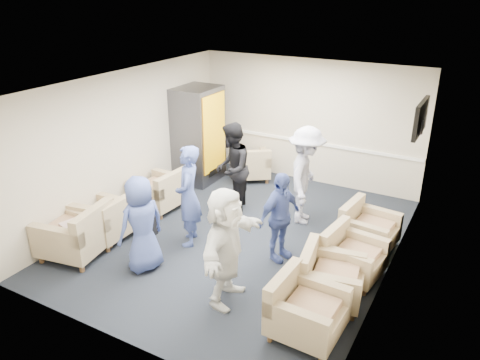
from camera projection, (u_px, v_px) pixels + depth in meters
The scene contains 25 objects.
floor at pixel (241, 237), 8.26m from camera, with size 6.00×6.00×0.00m, color black.
ceiling at pixel (241, 84), 7.20m from camera, with size 6.00×6.00×0.00m, color white.
back_wall at pixel (308, 122), 10.14m from camera, with size 5.00×0.02×2.70m, color beige.
front_wall at pixel (114, 249), 5.31m from camera, with size 5.00×0.02×2.70m, color beige.
left_wall at pixel (126, 142), 8.85m from camera, with size 0.02×6.00×2.70m, color beige.
right_wall at pixel (396, 196), 6.61m from camera, with size 0.02×6.00×2.70m, color beige.
chair_rail at pixel (306, 142), 10.30m from camera, with size 4.98×0.04×0.06m, color white.
tv at pixel (421, 118), 7.82m from camera, with size 0.10×1.00×0.58m.
armchair_left_near at pixel (78, 235), 7.55m from camera, with size 1.10×1.10×0.76m.
armchair_left_mid at pixel (107, 221), 8.07m from camera, with size 0.88×0.88×0.69m.
armchair_left_far at pixel (161, 193), 9.15m from camera, with size 0.92×0.92×0.69m.
armchair_right_near at pixel (303, 311), 5.86m from camera, with size 0.88×0.88×0.68m.
armchair_right_midnear at pixel (328, 279), 6.51m from camera, with size 0.96×0.96×0.67m.
armchair_right_midfar at pixel (350, 257), 7.05m from camera, with size 0.91×0.91×0.65m.
armchair_right_far at pixel (366, 230), 7.81m from camera, with size 0.91×0.91×0.66m.
armchair_corner at pixel (250, 166), 10.54m from camera, with size 1.15×1.15×0.66m.
vending_machine at pixel (198, 135), 10.26m from camera, with size 0.85×1.00×2.10m.
backpack at pixel (148, 223), 8.24m from camera, with size 0.26×0.19×0.44m.
pillow at pixel (75, 225), 7.47m from camera, with size 0.40×0.30×0.11m, color beige.
person_front_left at pixel (142, 224), 7.06m from camera, with size 0.75×0.49×1.54m, color #3E4F94.
person_mid_left at pixel (188, 196), 7.75m from camera, with size 0.64×0.42×1.75m, color #3E4F94.
person_back_left at pixel (232, 169), 8.86m from camera, with size 0.86×0.67×1.77m, color black.
person_back_right at pixel (306, 176), 8.45m from camera, with size 1.18×0.68×1.83m, color silver.
person_mid_right at pixel (280, 217), 7.34m from camera, with size 0.87×0.36×1.49m, color #3E4F94.
person_front_right at pixel (226, 247), 6.31m from camera, with size 1.58×0.50×1.71m, color white.
Camera 1 is at (3.48, -6.31, 4.15)m, focal length 35.00 mm.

